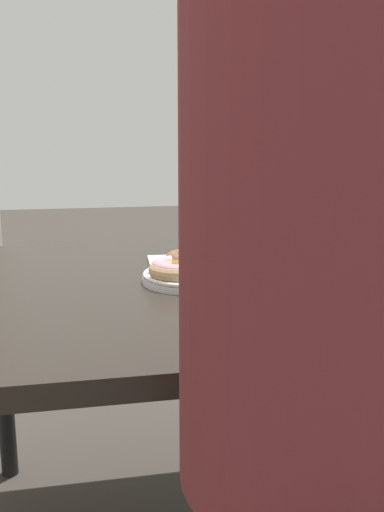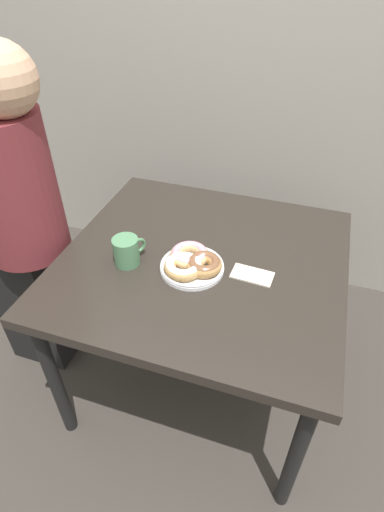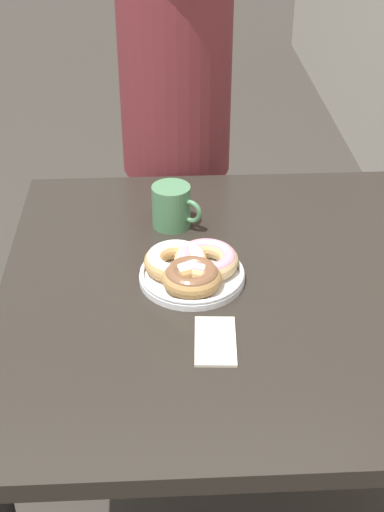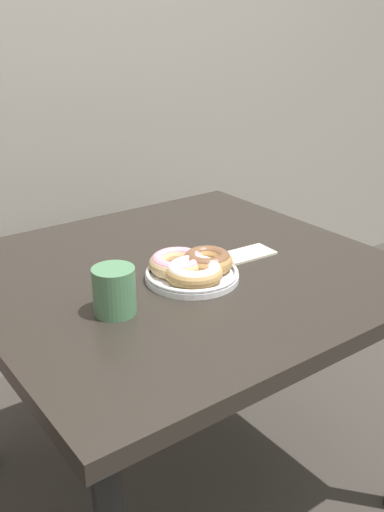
% 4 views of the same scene
% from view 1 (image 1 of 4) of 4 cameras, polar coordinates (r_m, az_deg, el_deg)
% --- Properties ---
extents(dining_table, '(1.00, 0.95, 0.71)m').
position_cam_1_polar(dining_table, '(1.31, -3.28, -5.68)').
color(dining_table, '#28231E').
rests_on(dining_table, ground_plane).
extents(donut_plate, '(0.22, 0.24, 0.06)m').
position_cam_1_polar(donut_plate, '(1.27, 0.04, -1.26)').
color(donut_plate, white).
rests_on(donut_plate, dining_table).
extents(coffee_mug, '(0.09, 0.12, 0.10)m').
position_cam_1_polar(coffee_mug, '(1.06, 4.24, -2.86)').
color(coffee_mug, '#4C7F56').
rests_on(coffee_mug, dining_table).
extents(person_figure, '(0.41, 0.31, 1.40)m').
position_cam_1_polar(person_figure, '(0.66, 13.17, -14.80)').
color(person_figure, black).
rests_on(person_figure, ground_plane).
extents(napkin, '(0.15, 0.09, 0.01)m').
position_cam_1_polar(napkin, '(1.47, -2.83, -0.57)').
color(napkin, beige).
rests_on(napkin, dining_table).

